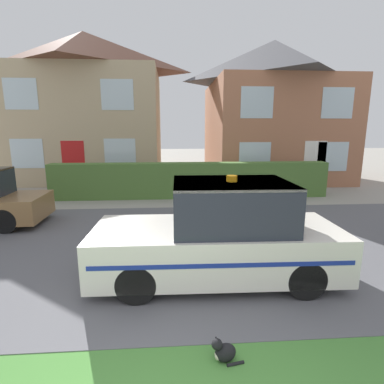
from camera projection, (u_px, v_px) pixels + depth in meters
road_strip at (170, 244)px, 6.85m from camera, size 28.00×6.62×0.01m
garden_hedge at (191, 180)px, 11.53m from camera, size 10.57×0.62×1.35m
police_car at (220, 236)px, 5.15m from camera, size 4.21×1.73×1.82m
cat at (224, 351)px, 3.37m from camera, size 0.37×0.22×0.31m
house_left at (87, 106)px, 15.69m from camera, size 7.77×5.85×7.43m
house_right at (272, 110)px, 16.08m from camera, size 6.76×7.08×7.12m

